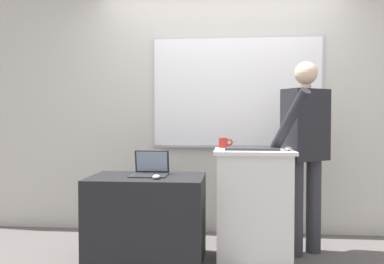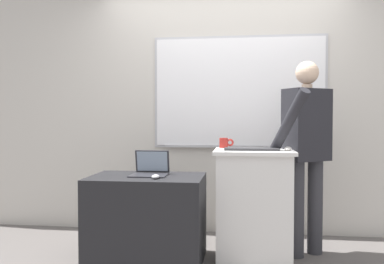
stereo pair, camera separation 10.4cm
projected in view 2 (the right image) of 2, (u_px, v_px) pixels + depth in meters
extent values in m
cube|color=beige|center=(224.00, 92.00, 4.24)|extent=(6.40, 0.12, 2.92)
cube|color=#B7B7BC|center=(239.00, 92.00, 4.16)|extent=(1.76, 0.02, 1.15)
cube|color=white|center=(239.00, 92.00, 4.15)|extent=(1.71, 0.02, 1.10)
cube|color=#B7B7BC|center=(239.00, 147.00, 4.16)|extent=(1.54, 0.04, 0.02)
cube|color=silver|center=(254.00, 207.00, 3.40)|extent=(0.60, 0.48, 0.89)
cube|color=silver|center=(254.00, 152.00, 3.38)|extent=(0.66, 0.52, 0.03)
cube|color=black|center=(147.00, 218.00, 3.39)|extent=(0.94, 0.62, 0.71)
cylinder|color=#333338|center=(296.00, 209.00, 3.47)|extent=(0.13, 0.13, 0.82)
cylinder|color=#333338|center=(315.00, 207.00, 3.56)|extent=(0.13, 0.13, 0.82)
cube|color=#232328|center=(307.00, 125.00, 3.49)|extent=(0.44, 0.39, 0.62)
cylinder|color=beige|center=(307.00, 87.00, 3.48)|extent=(0.09, 0.09, 0.04)
sphere|color=beige|center=(307.00, 73.00, 3.48)|extent=(0.20, 0.20, 0.20)
cylinder|color=#232328|center=(289.00, 121.00, 3.21)|extent=(0.31, 0.40, 0.51)
cylinder|color=#232328|center=(325.00, 127.00, 3.59)|extent=(0.08, 0.08, 0.59)
cube|color=#28282D|center=(149.00, 175.00, 3.38)|extent=(0.30, 0.24, 0.01)
cube|color=#28282D|center=(152.00, 161.00, 3.51)|extent=(0.30, 0.05, 0.20)
cube|color=#8C9EB2|center=(152.00, 161.00, 3.50)|extent=(0.27, 0.04, 0.17)
cube|color=#2D2D30|center=(252.00, 149.00, 3.32)|extent=(0.44, 0.13, 0.02)
ellipsoid|color=#BCBCC1|center=(155.00, 177.00, 3.22)|extent=(0.06, 0.10, 0.03)
ellipsoid|color=silver|center=(288.00, 149.00, 3.29)|extent=(0.06, 0.10, 0.03)
cylinder|color=maroon|center=(224.00, 143.00, 3.60)|extent=(0.08, 0.08, 0.09)
torus|color=maroon|center=(230.00, 142.00, 3.60)|extent=(0.07, 0.02, 0.07)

